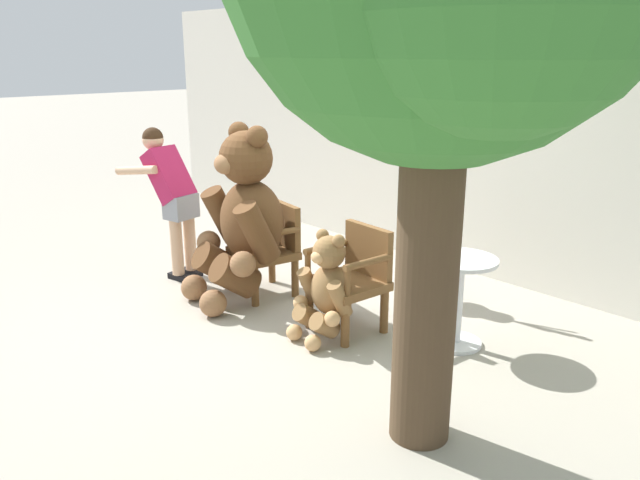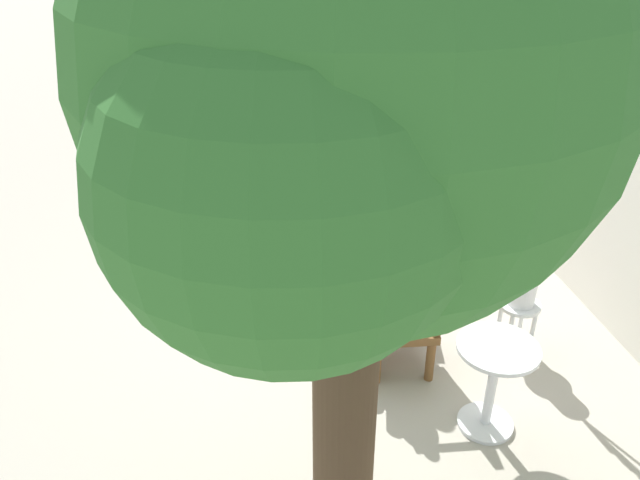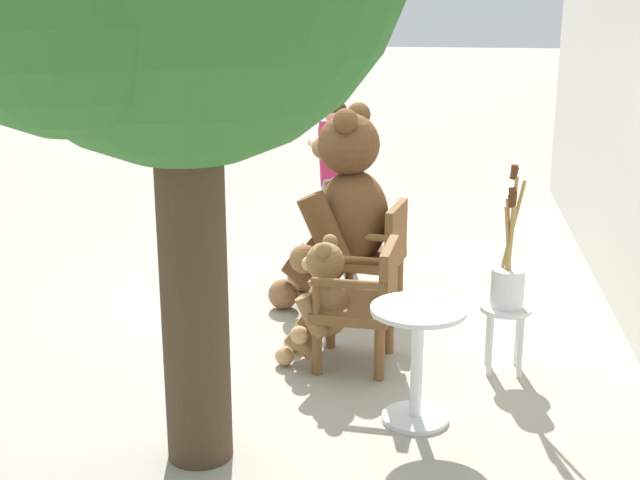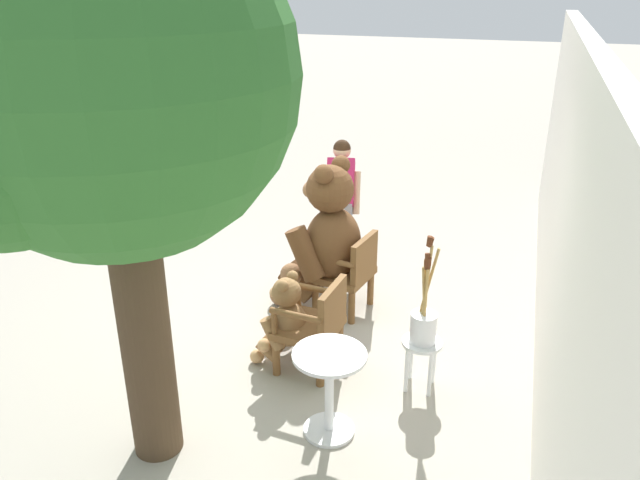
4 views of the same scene
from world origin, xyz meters
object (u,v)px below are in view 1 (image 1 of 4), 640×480
at_px(wooden_chair_left, 269,246).
at_px(round_side_table, 459,292).
at_px(brush_bucket, 425,230).
at_px(white_stool, 423,262).
at_px(wooden_chair_right, 353,276).
at_px(teddy_bear_small, 326,287).
at_px(teddy_bear_large, 243,216).
at_px(person_visitor, 171,190).

height_order(wooden_chair_left, round_side_table, wooden_chair_left).
xyz_separation_m(wooden_chair_left, brush_bucket, (1.09, 0.95, 0.20)).
relative_size(wooden_chair_left, white_stool, 1.87).
distance_m(wooden_chair_left, white_stool, 1.45).
distance_m(wooden_chair_right, brush_bucket, 0.97).
bearing_deg(wooden_chair_right, teddy_bear_small, -91.76).
height_order(teddy_bear_large, brush_bucket, teddy_bear_large).
height_order(brush_bucket, round_side_table, brush_bucket).
xyz_separation_m(brush_bucket, round_side_table, (0.79, -0.57, -0.21)).
xyz_separation_m(wooden_chair_right, brush_bucket, (-0.01, 0.95, 0.20)).
bearing_deg(wooden_chair_left, teddy_bear_large, -95.75).
distance_m(teddy_bear_large, white_stool, 1.71).
distance_m(wooden_chair_left, teddy_bear_large, 0.43).
height_order(wooden_chair_right, white_stool, wooden_chair_right).
distance_m(wooden_chair_right, round_side_table, 0.87).
relative_size(teddy_bear_large, round_side_table, 2.25).
bearing_deg(round_side_table, wooden_chair_left, -168.55).
distance_m(wooden_chair_left, teddy_bear_small, 1.13).
distance_m(teddy_bear_large, round_side_table, 2.05).
relative_size(teddy_bear_small, brush_bucket, 0.93).
distance_m(teddy_bear_large, brush_bucket, 1.66).
relative_size(wooden_chair_left, round_side_table, 1.19).
height_order(teddy_bear_small, brush_bucket, brush_bucket).
height_order(teddy_bear_large, white_stool, teddy_bear_large).
relative_size(wooden_chair_right, round_side_table, 1.19).
bearing_deg(person_visitor, teddy_bear_small, 3.33).
bearing_deg(white_stool, round_side_table, -35.68).
relative_size(wooden_chair_right, teddy_bear_small, 0.97).
height_order(white_stool, brush_bucket, brush_bucket).
relative_size(teddy_bear_large, white_stool, 3.53).
xyz_separation_m(wooden_chair_right, person_visitor, (-2.14, -0.41, 0.44)).
distance_m(white_stool, round_side_table, 0.98).
xyz_separation_m(teddy_bear_large, white_stool, (1.12, 1.21, -0.44)).
distance_m(person_visitor, brush_bucket, 2.54).
bearing_deg(wooden_chair_left, wooden_chair_right, 0.04).
bearing_deg(round_side_table, person_visitor, -164.78).
relative_size(teddy_bear_large, teddy_bear_small, 1.83).
height_order(wooden_chair_left, teddy_bear_large, teddy_bear_large).
relative_size(person_visitor, brush_bucket, 1.58).
distance_m(teddy_bear_large, teddy_bear_small, 1.18).
height_order(wooden_chair_left, person_visitor, person_visitor).
bearing_deg(person_visitor, wooden_chair_right, 10.93).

